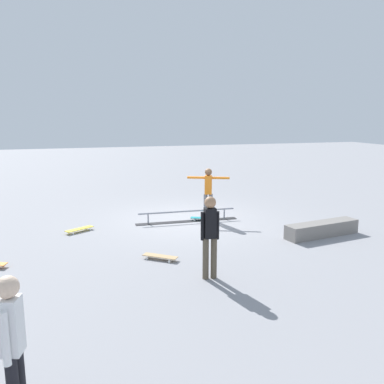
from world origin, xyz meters
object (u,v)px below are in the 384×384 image
at_px(skate_ledge, 322,229).
at_px(bystander_black_shirt, 210,233).
at_px(grind_rail, 187,217).
at_px(bystander_white_shirt, 13,344).
at_px(loose_skateboard_yellow, 79,229).
at_px(skater_main, 208,190).
at_px(skateboard_main, 204,218).
at_px(loose_skateboard_natural, 160,256).

height_order(skate_ledge, bystander_black_shirt, bystander_black_shirt).
bearing_deg(grind_rail, bystander_black_shirt, 81.69).
bearing_deg(bystander_white_shirt, loose_skateboard_yellow, -171.96).
relative_size(skate_ledge, loose_skateboard_yellow, 2.75).
bearing_deg(grind_rail, skater_main, -175.41).
height_order(skateboard_main, loose_skateboard_yellow, same).
relative_size(skate_ledge, bystander_white_shirt, 1.33).
distance_m(bystander_black_shirt, loose_skateboard_yellow, 4.80).
relative_size(grind_rail, skateboard_main, 3.87).
distance_m(bystander_white_shirt, loose_skateboard_yellow, 7.23).
bearing_deg(skater_main, loose_skateboard_natural, 77.26).
bearing_deg(skateboard_main, skater_main, 48.00).
distance_m(skateboard_main, bystander_black_shirt, 4.51).
xyz_separation_m(skateboard_main, loose_skateboard_yellow, (3.66, 0.12, 0.00)).
height_order(bystander_black_shirt, bystander_white_shirt, bystander_black_shirt).
relative_size(skateboard_main, bystander_white_shirt, 0.49).
bearing_deg(skateboard_main, skate_ledge, -18.72).
height_order(bystander_white_shirt, loose_skateboard_natural, bystander_white_shirt).
xyz_separation_m(skate_ledge, skateboard_main, (2.49, -2.43, -0.11)).
xyz_separation_m(grind_rail, skater_main, (-0.68, -0.03, 0.78)).
bearing_deg(bystander_white_shirt, skate_ledge, 139.21).
xyz_separation_m(grind_rail, loose_skateboard_natural, (1.50, 2.96, -0.08)).
height_order(skater_main, loose_skateboard_yellow, skater_main).
relative_size(bystander_black_shirt, loose_skateboard_yellow, 2.07).
height_order(skate_ledge, skater_main, skater_main).
height_order(skate_ledge, loose_skateboard_yellow, skate_ledge).
xyz_separation_m(skateboard_main, loose_skateboard_natural, (2.01, 2.92, 0.00)).
bearing_deg(skateboard_main, loose_skateboard_yellow, -152.45).
bearing_deg(bystander_black_shirt, skateboard_main, -102.07).
bearing_deg(bystander_white_shirt, bystander_black_shirt, 148.34).
distance_m(skater_main, bystander_black_shirt, 4.54).
bearing_deg(skater_main, bystander_black_shirt, 94.39).
bearing_deg(skater_main, grind_rail, 25.68).
distance_m(skate_ledge, skater_main, 3.49).
bearing_deg(grind_rail, bystander_white_shirt, 63.85).
distance_m(grind_rail, skater_main, 1.03).
distance_m(skater_main, loose_skateboard_natural, 3.79).
relative_size(grind_rail, skater_main, 1.97).
bearing_deg(loose_skateboard_yellow, loose_skateboard_natural, -89.76).
distance_m(skate_ledge, bystander_black_shirt, 4.27).
xyz_separation_m(skate_ledge, bystander_white_shirt, (6.96, 4.83, 0.74)).
relative_size(grind_rail, skate_ledge, 1.44).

